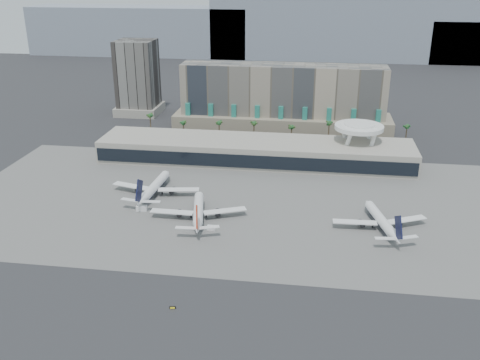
# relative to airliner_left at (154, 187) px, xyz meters

# --- Properties ---
(ground) EXTENTS (900.00, 900.00, 0.00)m
(ground) POSITION_rel_airliner_left_xyz_m (41.51, -57.60, -3.82)
(ground) COLOR #232326
(ground) RESTS_ON ground
(apron_pad) EXTENTS (260.00, 130.00, 0.06)m
(apron_pad) POSITION_rel_airliner_left_xyz_m (41.51, -2.60, -3.79)
(apron_pad) COLOR #5B5B59
(apron_pad) RESTS_ON ground
(mountain_ridge) EXTENTS (680.00, 60.00, 70.00)m
(mountain_ridge) POSITION_rel_airliner_left_xyz_m (69.38, 412.40, 26.07)
(mountain_ridge) COLOR gray
(mountain_ridge) RESTS_ON ground
(hotel) EXTENTS (140.00, 30.00, 42.00)m
(hotel) POSITION_rel_airliner_left_xyz_m (51.51, 116.82, 12.99)
(hotel) COLOR #9F907B
(hotel) RESTS_ON ground
(office_tower) EXTENTS (30.00, 30.00, 52.00)m
(office_tower) POSITION_rel_airliner_left_xyz_m (-53.49, 142.40, 19.11)
(office_tower) COLOR black
(office_tower) RESTS_ON ground
(terminal) EXTENTS (170.00, 32.50, 14.50)m
(terminal) POSITION_rel_airliner_left_xyz_m (41.51, 52.24, 2.69)
(terminal) COLOR #B3AD9D
(terminal) RESTS_ON ground
(saucer_structure) EXTENTS (26.00, 26.00, 21.89)m
(saucer_structure) POSITION_rel_airliner_left_xyz_m (96.51, 58.40, 14.63)
(saucer_structure) COLOR white
(saucer_structure) RESTS_ON ground
(palm_row) EXTENTS (157.80, 2.80, 13.10)m
(palm_row) POSITION_rel_airliner_left_xyz_m (48.51, 87.40, 6.67)
(palm_row) COLOR brown
(palm_row) RESTS_ON ground
(airliner_left) EXTENTS (42.61, 43.93, 15.16)m
(airliner_left) POSITION_rel_airliner_left_xyz_m (0.00, 0.00, 0.00)
(airliner_left) COLOR white
(airliner_left) RESTS_ON ground
(airliner_centre) EXTENTS (40.59, 42.16, 14.69)m
(airliner_centre) POSITION_rel_airliner_left_xyz_m (25.94, -22.17, -0.12)
(airliner_centre) COLOR white
(airliner_centre) RESTS_ON ground
(airliner_right) EXTENTS (38.84, 40.32, 14.17)m
(airliner_right) POSITION_rel_airliner_left_xyz_m (101.95, -20.29, -0.25)
(airliner_right) COLOR white
(airliner_right) RESTS_ON ground
(service_vehicle_a) EXTENTS (4.93, 2.84, 2.29)m
(service_vehicle_a) POSITION_rel_airliner_left_xyz_m (-0.48, -18.05, -2.68)
(service_vehicle_a) COLOR white
(service_vehicle_a) RESTS_ON ground
(service_vehicle_b) EXTENTS (3.47, 2.02, 1.77)m
(service_vehicle_b) POSITION_rel_airliner_left_xyz_m (33.32, -31.61, -2.94)
(service_vehicle_b) COLOR white
(service_vehicle_b) RESTS_ON ground
(taxiway_sign) EXTENTS (2.05, 0.62, 0.92)m
(taxiway_sign) POSITION_rel_airliner_left_xyz_m (31.64, -86.47, -3.37)
(taxiway_sign) COLOR black
(taxiway_sign) RESTS_ON ground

